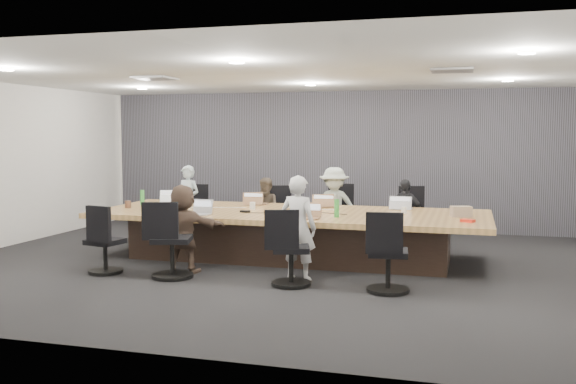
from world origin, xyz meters
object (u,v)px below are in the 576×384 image
(laptop_1, at_px, (258,204))
(stapler, at_px, (311,215))
(person_3, at_px, (404,214))
(person_6, at_px, (298,228))
(laptop_2, at_px, (327,206))
(bottle_green_left, at_px, (142,197))
(laptop_5, at_px, (199,214))
(chair_2, at_px, (338,218))
(snack_packet, at_px, (468,221))
(chair_0, at_px, (196,216))
(person_0, at_px, (188,202))
(bottle_clear, at_px, (189,200))
(chair_7, at_px, (388,259))
(laptop_3, at_px, (401,208))
(chair_6, at_px, (291,255))
(chair_3, at_px, (406,221))
(bottle_green_right, at_px, (337,208))
(chair_1, at_px, (273,219))
(person_5, at_px, (183,228))
(laptop_0, at_px, (175,201))
(chair_4, at_px, (105,247))
(canvas_bag, at_px, (461,211))
(conference_table, at_px, (290,233))
(chair_5, at_px, (172,245))
(laptop_6, at_px, (308,219))
(person_2, at_px, (334,207))
(mug_brown, at_px, (128,204))
(person_1, at_px, (268,210))

(laptop_1, distance_m, stapler, 1.88)
(person_3, xyz_separation_m, person_6, (-1.12, -2.70, 0.11))
(laptop_2, distance_m, bottle_green_left, 3.12)
(person_3, distance_m, laptop_5, 3.52)
(chair_2, relative_size, snack_packet, 4.95)
(chair_0, distance_m, laptop_5, 2.79)
(person_0, xyz_separation_m, bottle_clear, (0.61, -1.28, 0.18))
(chair_7, bearing_deg, laptop_3, 86.46)
(person_6, bearing_deg, chair_6, 102.41)
(chair_3, bearing_deg, person_0, -11.97)
(person_0, height_order, bottle_green_right, person_0)
(chair_1, distance_m, laptop_3, 2.60)
(person_3, height_order, person_5, person_5)
(laptop_0, bearing_deg, snack_packet, 157.82)
(chair_0, relative_size, chair_2, 0.86)
(laptop_0, bearing_deg, person_5, 111.00)
(chair_3, xyz_separation_m, snack_packet, (1.03, -2.20, 0.34))
(chair_4, relative_size, bottle_green_right, 2.82)
(laptop_0, xyz_separation_m, canvas_bag, (4.89, -0.73, 0.07))
(chair_7, height_order, canvas_bag, canvas_bag)
(conference_table, distance_m, bottle_green_right, 1.07)
(chair_5, bearing_deg, person_6, -4.55)
(chair_2, distance_m, person_0, 2.79)
(laptop_6, xyz_separation_m, bottle_clear, (-2.22, 0.87, 0.11))
(person_2, bearing_deg, chair_7, -76.19)
(laptop_3, bearing_deg, chair_0, -10.79)
(laptop_2, xyz_separation_m, mug_brown, (-3.07, -1.06, 0.05))
(conference_table, xyz_separation_m, snack_packet, (2.65, -0.50, 0.36))
(chair_4, xyz_separation_m, laptop_5, (1.02, 0.90, 0.38))
(conference_table, height_order, stapler, stapler)
(chair_3, relative_size, person_2, 0.62)
(chair_2, bearing_deg, chair_4, 50.84)
(stapler, bearing_deg, laptop_1, 118.70)
(person_1, bearing_deg, chair_1, 80.79)
(conference_table, distance_m, person_1, 1.57)
(laptop_3, xyz_separation_m, mug_brown, (-4.27, -1.06, 0.05))
(person_2, relative_size, mug_brown, 11.76)
(chair_5, relative_size, canvas_bag, 3.12)
(chair_5, relative_size, laptop_5, 2.86)
(chair_3, bearing_deg, person_1, -8.76)
(person_0, bearing_deg, laptop_6, -22.30)
(bottle_green_left, bearing_deg, laptop_6, -17.92)
(person_3, height_order, person_6, person_6)
(person_1, height_order, bottle_green_left, person_1)
(chair_4, relative_size, laptop_2, 2.09)
(chair_5, xyz_separation_m, canvas_bag, (3.72, 1.77, 0.38))
(person_3, bearing_deg, laptop_5, -127.55)
(bottle_green_right, relative_size, snack_packet, 1.50)
(person_3, height_order, canvas_bag, person_3)
(conference_table, relative_size, chair_7, 7.35)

